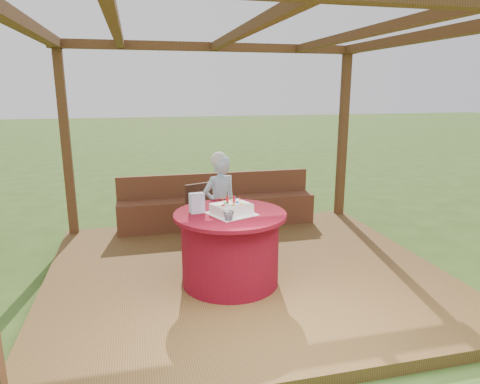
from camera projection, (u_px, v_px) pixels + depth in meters
name	position (u px, v px, depth m)	size (l,w,h in m)	color
ground	(245.00, 279.00, 5.07)	(60.00, 60.00, 0.00)	#32511B
deck	(245.00, 274.00, 5.06)	(4.50, 4.00, 0.12)	brown
pergola	(246.00, 68.00, 4.50)	(4.50, 4.00, 2.72)	brown
bench	(218.00, 209.00, 6.60)	(3.00, 0.42, 0.80)	brown
table	(230.00, 248.00, 4.61)	(1.20, 1.20, 0.80)	maroon
chair	(205.00, 214.00, 5.59)	(0.54, 0.54, 0.87)	#3B1E12
elderly_woman	(220.00, 203.00, 5.40)	(0.54, 0.45, 1.32)	#9FC9EB
birthday_cake	(232.00, 209.00, 4.46)	(0.55, 0.55, 0.19)	white
gift_bag	(197.00, 203.00, 4.50)	(0.15, 0.10, 0.21)	#EF9AD6
drinking_glass	(229.00, 216.00, 4.23)	(0.11, 0.11, 0.10)	white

